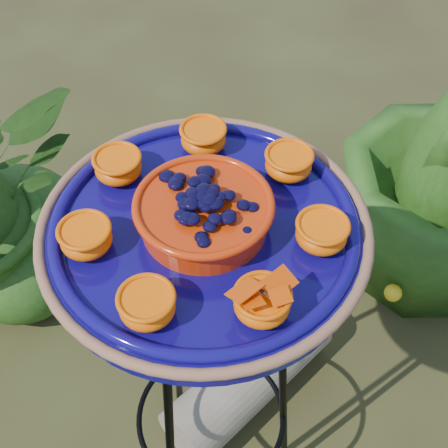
{
  "coord_description": "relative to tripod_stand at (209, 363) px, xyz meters",
  "views": [
    {
      "loc": [
        -0.2,
        -0.67,
        1.71
      ],
      "look_at": [
        -0.05,
        -0.1,
        1.02
      ],
      "focal_mm": 50.0,
      "sensor_mm": 36.0,
      "label": 1
    }
  ],
  "objects": [
    {
      "name": "tripod_stand",
      "position": [
        0.0,
        0.0,
        0.0
      ],
      "size": [
        0.42,
        0.42,
        0.95
      ],
      "rotation": [
        0.0,
        0.0,
        0.26
      ],
      "color": "black",
      "rests_on": "ground"
    },
    {
      "name": "feeder_dish",
      "position": [
        0.0,
        -0.0,
        0.42
      ],
      "size": [
        0.59,
        0.59,
        0.11
      ],
      "rotation": [
        0.0,
        0.0,
        0.26
      ],
      "color": "#0E075C",
      "rests_on": "tripod_stand"
    },
    {
      "name": "driftwood_log",
      "position": [
        0.16,
        0.19,
        -0.49
      ],
      "size": [
        0.55,
        0.42,
        0.18
      ],
      "primitive_type": "cylinder",
      "rotation": [
        0.0,
        1.57,
        0.52
      ],
      "color": "gray",
      "rests_on": "ground"
    },
    {
      "name": "ground_plane",
      "position": [
        0.07,
        0.07,
        -0.58
      ],
      "size": [
        20.0,
        20.0,
        0.0
      ],
      "primitive_type": "plane",
      "color": "#2F2715",
      "rests_on": "ground"
    }
  ]
}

